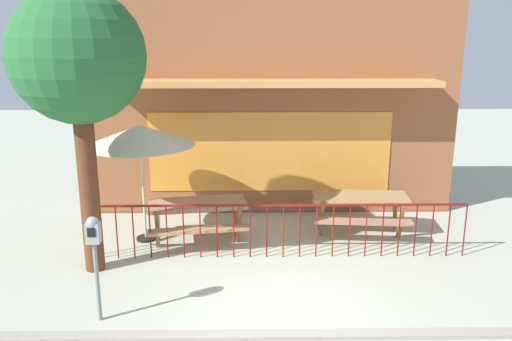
{
  "coord_description": "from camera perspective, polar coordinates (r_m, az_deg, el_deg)",
  "views": [
    {
      "loc": [
        -0.46,
        -6.4,
        3.8
      ],
      "look_at": [
        -0.32,
        2.4,
        1.46
      ],
      "focal_mm": 36.46,
      "sensor_mm": 36.0,
      "label": 1
    }
  ],
  "objects": [
    {
      "name": "street_tree",
      "position": [
        8.38,
        -18.95,
        11.36
      ],
      "size": [
        2.05,
        2.05,
        4.49
      ],
      "color": "#5A2F1A",
      "rests_on": "ground"
    },
    {
      "name": "picnic_table_left",
      "position": [
        9.71,
        -6.44,
        -4.39
      ],
      "size": [
        1.98,
        1.61,
        0.79
      ],
      "color": "#966C54",
      "rests_on": "ground"
    },
    {
      "name": "patio_umbrella",
      "position": [
        9.6,
        -12.59,
        3.73
      ],
      "size": [
        1.98,
        1.98,
        2.2
      ],
      "color": "black",
      "rests_on": "ground"
    },
    {
      "name": "ground",
      "position": [
        7.46,
        2.88,
        -15.78
      ],
      "size": [
        40.0,
        40.0,
        0.0
      ],
      "primitive_type": "plane",
      "color": "#AAB09D"
    },
    {
      "name": "parking_meter_near",
      "position": [
        7.2,
        -17.36,
        -7.41
      ],
      "size": [
        0.18,
        0.17,
        1.49
      ],
      "color": "slate",
      "rests_on": "ground"
    },
    {
      "name": "pub_storefront",
      "position": [
        11.03,
        1.53,
        9.96
      ],
      "size": [
        7.87,
        1.25,
        5.75
      ],
      "color": "#562B1A",
      "rests_on": "ground"
    },
    {
      "name": "picnic_table_right",
      "position": [
        10.24,
        11.33,
        -3.56
      ],
      "size": [
        1.91,
        1.51,
        0.79
      ],
      "color": "#A07D4C",
      "rests_on": "ground"
    },
    {
      "name": "patio_fence_front",
      "position": [
        8.98,
        2.11,
        -5.57
      ],
      "size": [
        6.64,
        0.04,
        0.97
      ],
      "color": "maroon",
      "rests_on": "ground"
    },
    {
      "name": "curb_edge",
      "position": [
        7.05,
        3.14,
        -17.76
      ],
      "size": [
        11.02,
        0.2,
        0.11
      ],
      "primitive_type": "cube",
      "color": "gray",
      "rests_on": "ground"
    }
  ]
}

